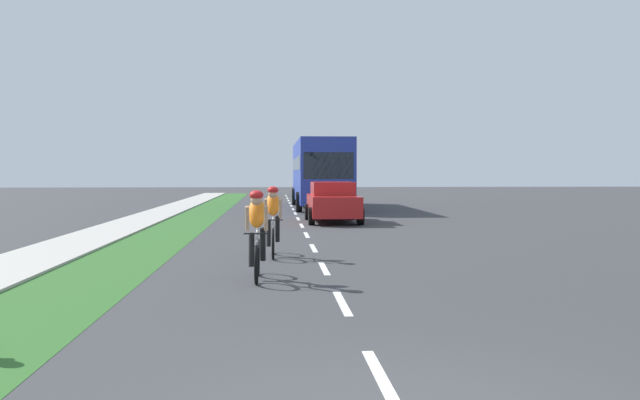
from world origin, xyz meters
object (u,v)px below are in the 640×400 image
(bus_blue, at_px, (320,171))
(suv_dark_green, at_px, (306,184))
(cyclist_trailing, at_px, (273,221))
(cyclist_lead, at_px, (257,234))
(sedan_red, at_px, (333,202))

(bus_blue, relative_size, suv_dark_green, 2.47)
(cyclist_trailing, distance_m, suv_dark_green, 39.63)
(cyclist_lead, distance_m, sedan_red, 13.74)
(bus_blue, distance_m, suv_dark_green, 19.03)
(cyclist_trailing, relative_size, bus_blue, 0.15)
(cyclist_lead, xyz_separation_m, bus_blue, (2.73, 23.73, 1.17))
(sedan_red, distance_m, bus_blue, 10.30)
(cyclist_lead, relative_size, bus_blue, 0.15)
(cyclist_lead, height_order, suv_dark_green, suv_dark_green)
(cyclist_lead, relative_size, cyclist_trailing, 1.00)
(suv_dark_green, bearing_deg, sedan_red, -90.83)
(bus_blue, bearing_deg, sedan_red, -91.19)
(sedan_red, distance_m, suv_dark_green, 29.23)
(cyclist_lead, distance_m, cyclist_trailing, 3.21)
(cyclist_trailing, xyz_separation_m, suv_dark_green, (2.67, 39.54, 0.14))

